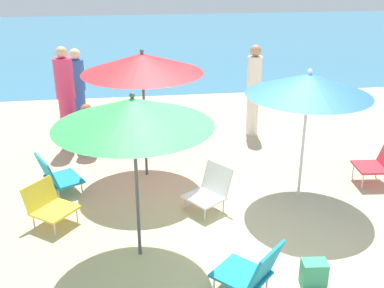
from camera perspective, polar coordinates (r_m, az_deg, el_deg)
name	(u,v)px	position (r m, az deg, el deg)	size (l,w,h in m)	color
ground_plane	(251,222)	(6.19, 7.18, -9.43)	(40.00, 40.00, 0.00)	#CCB789
sea_water	(164,39)	(19.31, -3.43, 12.69)	(40.00, 16.00, 0.01)	teal
umbrella_green	(133,112)	(4.81, -7.22, 3.86)	(1.68, 1.68, 1.94)	#4C4C51
umbrella_blue	(309,84)	(6.29, 14.09, 7.07)	(1.66, 1.66, 1.86)	silver
umbrella_red	(142,63)	(6.82, -6.09, 9.78)	(1.78, 1.78, 1.97)	#4C4C51
beach_chair_a	(56,175)	(6.95, -16.30, -3.66)	(0.72, 0.73, 0.60)	teal
beach_chair_b	(48,204)	(6.26, -17.13, -7.01)	(0.72, 0.71, 0.54)	gold
beach_chair_c	(210,189)	(6.31, 2.27, -5.46)	(0.70, 0.69, 0.61)	white
beach_chair_d	(252,271)	(4.87, 7.34, -15.11)	(0.76, 0.76, 0.64)	teal
beach_chair_e	(380,161)	(7.49, 21.94, -1.99)	(0.60, 0.52, 0.68)	red
person_a	(254,90)	(8.79, 7.53, 6.61)	(0.27, 0.27, 1.71)	silver
person_b	(66,98)	(8.39, -15.13, 5.45)	(0.32, 0.32, 1.80)	#DB3866
person_c	(87,128)	(8.21, -12.66, 1.87)	(0.43, 0.56, 0.90)	#2D519E
person_d	(78,89)	(9.28, -13.76, 6.53)	(0.29, 0.29, 1.59)	#2D519E
beach_bag	(314,274)	(5.19, 14.64, -15.07)	(0.26, 0.18, 0.29)	#389970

